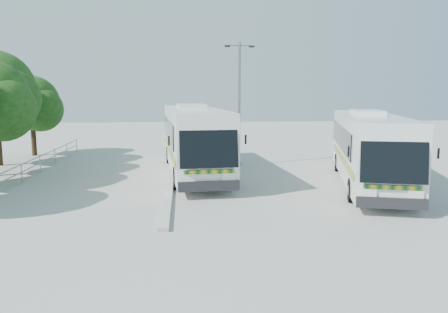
{
  "coord_description": "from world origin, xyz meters",
  "views": [
    {
      "loc": [
        -1.56,
        -20.26,
        4.65
      ],
      "look_at": [
        0.46,
        1.41,
        1.47
      ],
      "focal_mm": 35.0,
      "sensor_mm": 36.0,
      "label": 1
    }
  ],
  "objects": [
    {
      "name": "kerb_divider",
      "position": [
        -2.3,
        2.0,
        0.07
      ],
      "size": [
        0.4,
        16.0,
        0.15
      ],
      "primitive_type": "cube",
      "color": "#B2B2AD",
      "rests_on": "ground"
    },
    {
      "name": "coach_main",
      "position": [
        -1.0,
        5.03,
        2.06
      ],
      "size": [
        3.79,
        13.73,
        3.76
      ],
      "rotation": [
        0.0,
        0.0,
        0.08
      ],
      "color": "silver",
      "rests_on": "ground"
    },
    {
      "name": "railing",
      "position": [
        -10.0,
        4.0,
        0.74
      ],
      "size": [
        0.06,
        22.0,
        1.0
      ],
      "color": "gray",
      "rests_on": "ground"
    },
    {
      "name": "lamppost",
      "position": [
        2.0,
        7.43,
        4.28
      ],
      "size": [
        1.9,
        0.3,
        7.76
      ],
      "rotation": [
        0.0,
        0.0,
        0.07
      ],
      "color": "gray",
      "rests_on": "ground"
    },
    {
      "name": "coach_adjacent",
      "position": [
        7.8,
        0.97,
        1.94
      ],
      "size": [
        5.84,
        12.98,
        3.54
      ],
      "rotation": [
        0.0,
        0.0,
        -0.27
      ],
      "color": "silver",
      "rests_on": "ground"
    },
    {
      "name": "tree_far_e",
      "position": [
        -12.63,
        13.3,
        3.89
      ],
      "size": [
        4.54,
        4.28,
        5.92
      ],
      "color": "#382314",
      "rests_on": "ground"
    },
    {
      "name": "ground",
      "position": [
        0.0,
        0.0,
        0.0
      ],
      "size": [
        100.0,
        100.0,
        0.0
      ],
      "primitive_type": "plane",
      "color": "#A9A9A3",
      "rests_on": "ground"
    }
  ]
}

